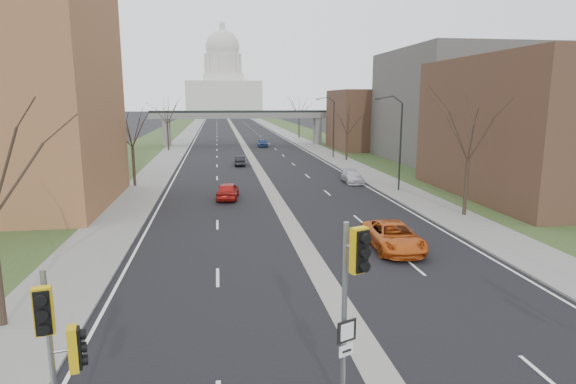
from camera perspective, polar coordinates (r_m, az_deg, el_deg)
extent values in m
cube|color=black|center=(160.50, -6.64, 7.84)|extent=(20.00, 600.00, 0.01)
cube|color=gray|center=(160.50, -6.64, 7.84)|extent=(1.20, 600.00, 0.02)
cube|color=gray|center=(161.31, -2.33, 7.94)|extent=(4.00, 600.00, 0.12)
cube|color=gray|center=(160.59, -10.96, 7.73)|extent=(4.00, 600.00, 0.12)
cube|color=#283C1C|center=(162.04, -0.20, 7.95)|extent=(8.00, 600.00, 0.10)
cube|color=#283C1C|center=(160.97, -13.11, 7.65)|extent=(8.00, 600.00, 0.10)
cube|color=brown|center=(47.92, 28.89, 6.65)|extent=(16.00, 20.00, 12.00)
cube|color=#56544E|center=(70.34, 19.79, 9.52)|extent=(18.00, 22.00, 15.00)
cube|color=brown|center=(84.64, 10.28, 8.42)|extent=(14.00, 14.00, 10.00)
cube|color=slate|center=(90.87, -14.19, 6.84)|extent=(1.20, 2.50, 5.00)
cube|color=slate|center=(92.34, 3.49, 7.21)|extent=(1.20, 2.50, 5.00)
cube|color=slate|center=(90.38, -5.31, 9.01)|extent=(34.00, 3.00, 1.00)
cube|color=black|center=(90.36, -5.32, 9.45)|extent=(34.00, 0.15, 0.50)
cube|color=beige|center=(330.25, -7.61, 11.10)|extent=(48.00, 42.00, 20.00)
cube|color=beige|center=(330.52, -7.67, 13.18)|extent=(26.00, 26.00, 5.00)
cylinder|color=beige|center=(331.01, -7.71, 14.74)|extent=(22.00, 22.00, 14.00)
sphere|color=beige|center=(331.94, -7.76, 16.63)|extent=(22.00, 22.00, 22.00)
cylinder|color=beige|center=(333.30, -7.81, 18.60)|extent=(3.60, 3.60, 4.50)
cylinder|color=black|center=(45.57, 13.17, 5.18)|extent=(0.16, 0.16, 8.00)
cube|color=black|center=(44.57, 10.62, 10.77)|extent=(0.45, 0.18, 0.14)
cylinder|color=black|center=(70.34, 5.42, 7.35)|extent=(0.16, 0.16, 8.00)
cube|color=black|center=(69.69, 3.61, 10.92)|extent=(0.45, 0.18, 0.14)
cylinder|color=#382B21|center=(49.32, -17.81, 2.88)|extent=(0.28, 0.28, 3.75)
cylinder|color=#382B21|center=(82.85, -14.04, 6.31)|extent=(0.28, 0.28, 4.25)
cylinder|color=#382B21|center=(37.35, 20.33, 0.48)|extent=(0.28, 0.28, 4.00)
cylinder|color=#382B21|center=(67.92, 6.97, 5.28)|extent=(0.28, 0.28, 3.50)
cylinder|color=#382B21|center=(106.89, 1.31, 7.59)|extent=(0.28, 0.28, 4.25)
cylinder|color=gray|center=(12.77, -26.11, -18.55)|extent=(0.13, 0.13, 4.81)
cube|color=#C29A0B|center=(11.65, -27.01, -12.45)|extent=(0.46, 0.44, 1.06)
cube|color=#C29A0B|center=(12.51, -24.10, -16.61)|extent=(0.44, 0.46, 1.06)
cylinder|color=gray|center=(13.42, 6.66, -14.68)|extent=(0.14, 0.14, 5.34)
cube|color=#C29A0B|center=(12.29, 8.38, -6.84)|extent=(0.56, 0.55, 1.18)
cube|color=black|center=(13.55, 6.63, -15.85)|extent=(0.58, 0.29, 0.62)
cube|color=silver|center=(13.82, 6.58, -17.95)|extent=(0.44, 0.22, 0.31)
imported|color=#AB1813|center=(41.68, -7.15, 0.18)|extent=(2.23, 4.53, 1.49)
imported|color=black|center=(62.81, -5.69, 3.72)|extent=(1.60, 3.93, 1.27)
imported|color=#BC4E14|center=(28.22, 12.37, -5.14)|extent=(2.72, 5.60, 1.54)
imported|color=#BCBBC3|center=(49.88, 7.65, 1.81)|extent=(1.90, 4.40, 1.26)
imported|color=navy|center=(87.55, -3.02, 5.85)|extent=(1.74, 4.26, 1.45)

